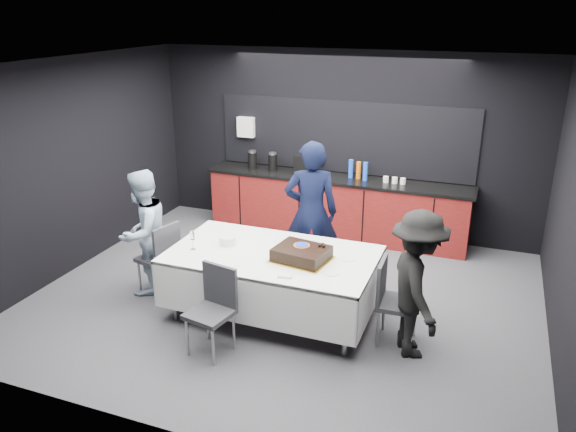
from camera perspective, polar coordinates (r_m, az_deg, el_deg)
The scene contains 18 objects.
ground at distance 7.00m, azimuth -0.29°, elevation -8.34°, with size 6.00×6.00×0.00m, color #48484D.
room_shell at distance 6.31m, azimuth -0.32°, elevation 6.58°, with size 6.04×5.04×2.82m.
kitchenette at distance 8.72m, azimuth 4.82°, elevation 1.48°, with size 4.10×0.64×2.05m.
party_table at distance 6.38m, azimuth -1.59°, elevation -4.93°, with size 2.32×1.32×0.78m.
cake_assembly at distance 6.12m, azimuth 1.39°, elevation -3.86°, with size 0.67×0.57×0.18m.
plate_stack at distance 6.56m, azimuth -6.13°, elevation -2.47°, with size 0.20×0.20×0.10m, color white.
loose_plate_near at distance 6.09m, azimuth -5.70°, elevation -4.85°, with size 0.19×0.19×0.01m, color white.
loose_plate_right_a at distance 6.22m, azimuth 6.10°, elevation -4.29°, with size 0.19×0.19×0.01m, color white.
loose_plate_right_b at distance 5.89m, azimuth 4.42°, elevation -5.73°, with size 0.19×0.19×0.01m, color white.
loose_plate_far at distance 6.66m, azimuth -0.67°, elevation -2.42°, with size 0.20×0.20×0.01m, color white.
fork_pile at distance 5.78m, azimuth -0.29°, elevation -6.08°, with size 0.15×0.09×0.02m, color white.
champagne_flute at distance 6.44m, azimuth -9.70°, elevation -2.06°, with size 0.06×0.06×0.22m.
chair_left at distance 7.07m, azimuth -12.71°, elevation -3.74°, with size 0.51×0.51×0.92m.
chair_right at distance 6.05m, azimuth 10.45°, elevation -7.93°, with size 0.43×0.43×0.92m.
chair_near at distance 5.85m, azimuth -7.51°, elevation -8.79°, with size 0.49×0.49×0.92m.
person_center at distance 7.09m, azimuth 2.35°, elevation 0.32°, with size 0.68×0.45×1.86m, color black.
person_left at distance 7.09m, azimuth -14.48°, elevation -1.64°, with size 0.76×0.59×1.57m, color #ABC3D7.
person_right at distance 5.78m, azimuth 12.96°, elevation -6.82°, with size 1.00×0.58×1.55m, color black.
Camera 1 is at (2.20, -5.72, 3.40)m, focal length 35.00 mm.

